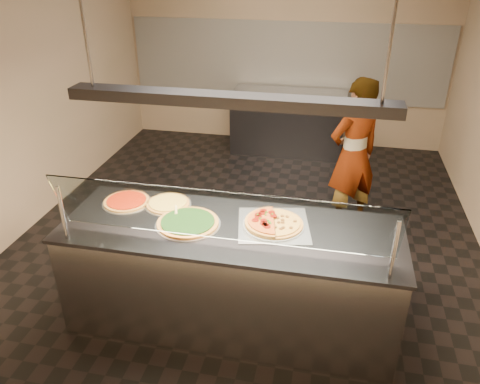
% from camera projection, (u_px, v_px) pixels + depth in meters
% --- Properties ---
extents(ground, '(5.00, 6.00, 0.02)m').
position_uv_depth(ground, '(249.00, 234.00, 5.29)').
color(ground, black).
rests_on(ground, ground).
extents(wall_back, '(5.00, 0.02, 3.00)m').
position_uv_depth(wall_back, '(286.00, 48.00, 7.20)').
color(wall_back, tan).
rests_on(wall_back, ground).
extents(wall_front, '(5.00, 0.02, 3.00)m').
position_uv_depth(wall_front, '(119.00, 312.00, 1.98)').
color(wall_front, tan).
rests_on(wall_front, ground).
extents(wall_left, '(0.02, 6.00, 3.00)m').
position_uv_depth(wall_left, '(22.00, 91.00, 5.04)').
color(wall_left, tan).
rests_on(wall_left, ground).
extents(tile_band, '(4.90, 0.02, 1.20)m').
position_uv_depth(tile_band, '(285.00, 61.00, 7.27)').
color(tile_band, silver).
rests_on(tile_band, wall_back).
extents(serving_counter, '(2.68, 0.94, 0.93)m').
position_uv_depth(serving_counter, '(231.00, 275.00, 3.87)').
color(serving_counter, '#B7B7BC').
rests_on(serving_counter, ground).
extents(sneeze_guard, '(2.44, 0.18, 0.54)m').
position_uv_depth(sneeze_guard, '(219.00, 217.00, 3.22)').
color(sneeze_guard, '#B7B7BC').
rests_on(sneeze_guard, serving_counter).
extents(perforated_tray, '(0.64, 0.64, 0.01)m').
position_uv_depth(perforated_tray, '(274.00, 224.00, 3.68)').
color(perforated_tray, silver).
rests_on(perforated_tray, serving_counter).
extents(half_pizza_pepperoni, '(0.31, 0.49, 0.05)m').
position_uv_depth(half_pizza_pepperoni, '(260.00, 220.00, 3.68)').
color(half_pizza_pepperoni, '#9E6327').
rests_on(half_pizza_pepperoni, perforated_tray).
extents(half_pizza_sausage, '(0.31, 0.49, 0.04)m').
position_uv_depth(half_pizza_sausage, '(288.00, 224.00, 3.65)').
color(half_pizza_sausage, '#9E6327').
rests_on(half_pizza_sausage, perforated_tray).
extents(pizza_spinach, '(0.52, 0.52, 0.03)m').
position_uv_depth(pizza_spinach, '(188.00, 222.00, 3.69)').
color(pizza_spinach, silver).
rests_on(pizza_spinach, serving_counter).
extents(pizza_cheese, '(0.39, 0.39, 0.03)m').
position_uv_depth(pizza_cheese, '(168.00, 203.00, 3.97)').
color(pizza_cheese, silver).
rests_on(pizza_cheese, serving_counter).
extents(pizza_tomato, '(0.41, 0.41, 0.03)m').
position_uv_depth(pizza_tomato, '(127.00, 201.00, 4.01)').
color(pizza_tomato, silver).
rests_on(pizza_tomato, serving_counter).
extents(pizza_spatula, '(0.24, 0.22, 0.02)m').
position_uv_depth(pizza_spatula, '(181.00, 212.00, 3.80)').
color(pizza_spatula, '#B7B7BC').
rests_on(pizza_spatula, pizza_spinach).
extents(prep_table, '(1.73, 0.74, 0.93)m').
position_uv_depth(prep_table, '(288.00, 122.00, 7.26)').
color(prep_table, '#2D2D31').
rests_on(prep_table, ground).
extents(worker, '(0.75, 0.71, 1.72)m').
position_uv_depth(worker, '(353.00, 156.00, 5.09)').
color(worker, '#38343E').
rests_on(worker, ground).
extents(heat_lamp_housing, '(2.30, 0.18, 0.08)m').
position_uv_depth(heat_lamp_housing, '(229.00, 100.00, 3.18)').
color(heat_lamp_housing, '#2D2D31').
rests_on(heat_lamp_housing, ceiling).
extents(lamp_rod_left, '(0.02, 0.02, 1.01)m').
position_uv_depth(lamp_rod_left, '(82.00, 11.00, 3.11)').
color(lamp_rod_left, '#B7B7BC').
rests_on(lamp_rod_left, ceiling).
extents(lamp_rod_right, '(0.02, 0.02, 1.01)m').
position_uv_depth(lamp_rod_right, '(394.00, 19.00, 2.75)').
color(lamp_rod_right, '#B7B7BC').
rests_on(lamp_rod_right, ceiling).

